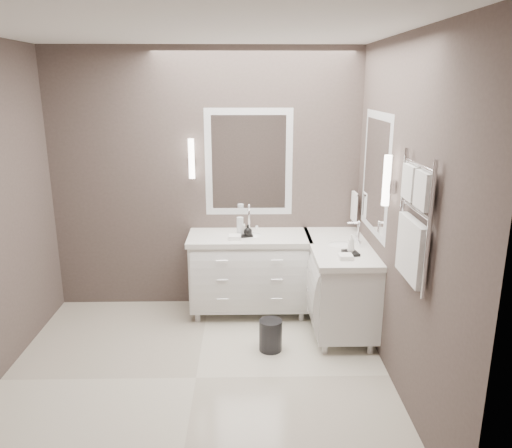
{
  "coord_description": "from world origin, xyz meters",
  "views": [
    {
      "loc": [
        0.42,
        -3.61,
        2.34
      ],
      "look_at": [
        0.51,
        0.7,
        1.12
      ],
      "focal_mm": 35.0,
      "sensor_mm": 36.0,
      "label": 1
    }
  ],
  "objects_px": {
    "vanity_right": "(339,280)",
    "towel_ladder": "(413,228)",
    "vanity_back": "(249,269)",
    "waste_bin": "(271,335)"
  },
  "relations": [
    {
      "from": "vanity_back",
      "to": "waste_bin",
      "type": "distance_m",
      "value": 0.88
    },
    {
      "from": "vanity_back",
      "to": "waste_bin",
      "type": "height_order",
      "value": "vanity_back"
    },
    {
      "from": "vanity_back",
      "to": "towel_ladder",
      "type": "xyz_separation_m",
      "value": [
        1.1,
        -1.63,
        0.91
      ]
    },
    {
      "from": "vanity_right",
      "to": "towel_ladder",
      "type": "bearing_deg",
      "value": -80.16
    },
    {
      "from": "vanity_back",
      "to": "vanity_right",
      "type": "height_order",
      "value": "same"
    },
    {
      "from": "towel_ladder",
      "to": "waste_bin",
      "type": "distance_m",
      "value": 1.76
    },
    {
      "from": "vanity_back",
      "to": "towel_ladder",
      "type": "distance_m",
      "value": 2.16
    },
    {
      "from": "vanity_back",
      "to": "vanity_right",
      "type": "distance_m",
      "value": 0.93
    },
    {
      "from": "vanity_right",
      "to": "towel_ladder",
      "type": "relative_size",
      "value": 1.38
    },
    {
      "from": "waste_bin",
      "to": "towel_ladder",
      "type": "bearing_deg",
      "value": -42.49
    }
  ]
}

